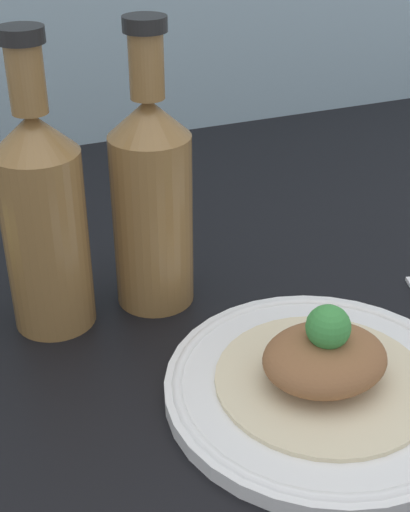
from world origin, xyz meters
TOP-DOWN VIEW (x-y plane):
  - ground_plane at (0.00, 0.00)cm, footprint 180.00×110.00cm
  - plate at (8.08, -8.15)cm, footprint 24.68×24.68cm
  - plated_food at (8.08, -8.15)cm, footprint 16.79×16.79cm
  - cider_bottle_left at (-8.92, 10.14)cm, footprint 7.22×7.22cm
  - cider_bottle_right at (0.67, 10.14)cm, footprint 7.22×7.22cm

SIDE VIEW (x-z plane):
  - ground_plane at x=0.00cm, z-range -4.00..0.00cm
  - plate at x=8.08cm, z-range 0.05..1.60cm
  - plated_food at x=8.08cm, z-range -0.13..6.86cm
  - cider_bottle_left at x=-8.92cm, z-range -2.54..23.53cm
  - cider_bottle_right at x=0.67cm, z-range -2.54..23.53cm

